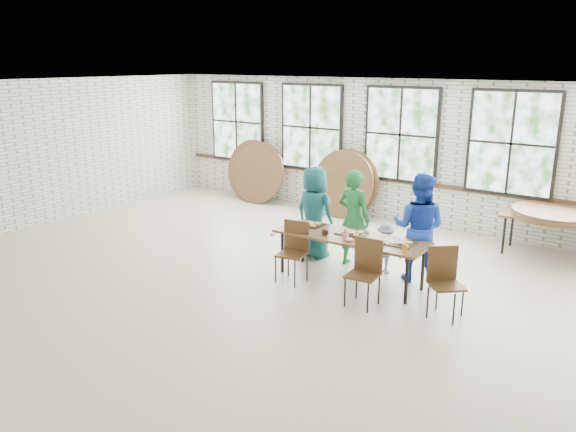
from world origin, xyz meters
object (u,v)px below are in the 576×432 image
at_px(chair_near_right, 366,266).
at_px(storage_table, 557,220).
at_px(dining_table, 350,239).
at_px(chair_near_left, 294,246).

xyz_separation_m(chair_near_right, storage_table, (1.81, 3.61, 0.13)).
relative_size(chair_near_right, storage_table, 0.52).
distance_m(dining_table, chair_near_left, 0.88).
xyz_separation_m(dining_table, storage_table, (2.40, 2.99, -0.00)).
distance_m(dining_table, chair_near_right, 0.86).
relative_size(dining_table, chair_near_left, 2.55).
height_order(dining_table, chair_near_left, chair_near_left).
bearing_deg(storage_table, chair_near_left, -135.08).
xyz_separation_m(dining_table, chair_near_left, (-0.74, -0.46, -0.13)).
bearing_deg(chair_near_left, storage_table, 37.35).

